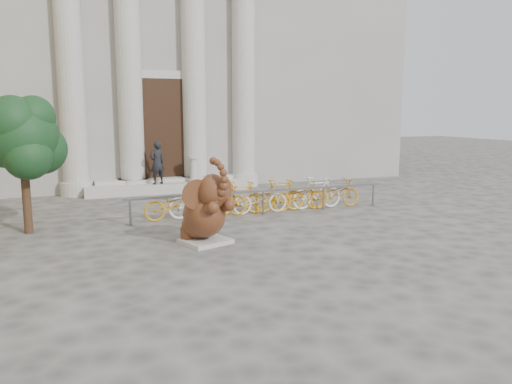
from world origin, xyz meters
name	(u,v)px	position (x,y,z in m)	size (l,w,h in m)	color
ground	(262,260)	(0.00, 0.00, 0.00)	(80.00, 80.00, 0.00)	#474442
classical_building	(139,45)	(0.00, 14.93, 5.98)	(22.00, 10.70, 12.00)	gray
entrance_steps	(168,187)	(0.00, 9.40, 0.18)	(6.00, 1.20, 0.36)	#A8A59E
elephant_statue	(206,213)	(-0.70, 1.65, 0.73)	(1.33, 1.58, 2.00)	#A8A59E
bike_rack	(260,197)	(1.74, 4.41, 0.50)	(8.00, 0.53, 1.00)	slate
tree	(23,138)	(-4.49, 4.23, 2.35)	(1.94, 1.77, 3.37)	#332114
pedestrian	(157,163)	(-0.42, 9.05, 1.15)	(0.58, 0.38, 1.58)	black
balustrade_post	(194,170)	(0.94, 9.10, 0.82)	(0.40, 0.40, 0.99)	#A8A59E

